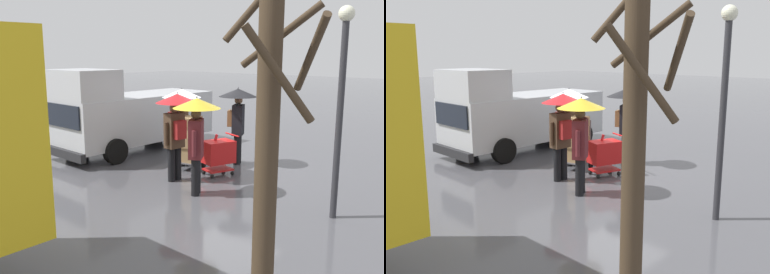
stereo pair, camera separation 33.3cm
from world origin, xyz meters
TOP-DOWN VIEW (x-y plane):
  - ground_plane at (0.00, 0.00)m, footprint 90.00×90.00m
  - cargo_van_parked_right at (3.47, 0.25)m, footprint 2.28×5.38m
  - shopping_cart_vendor at (-0.30, 0.59)m, footprint 0.79×0.96m
  - hand_dolly_boxes at (0.55, 0.68)m, footprint 0.66×0.80m
  - pedestrian_pink_side at (0.18, 1.62)m, footprint 1.04×1.04m
  - pedestrian_black_side at (1.02, 0.58)m, footprint 1.04×1.04m
  - pedestrian_white_side at (-0.83, 2.05)m, footprint 1.04×1.04m
  - pedestrian_far_side at (-0.04, -0.60)m, footprint 1.04×1.04m
  - bare_tree_near at (-4.46, 5.17)m, footprint 1.18×1.12m
  - street_lamp at (-3.68, 1.42)m, footprint 0.28×0.28m

SIDE VIEW (x-z plane):
  - ground_plane at x=0.00m, z-range 0.00..0.00m
  - shopping_cart_vendor at x=-0.30m, z-range 0.05..1.09m
  - hand_dolly_boxes at x=0.55m, z-range 0.12..1.53m
  - cargo_van_parked_right at x=3.47m, z-range -0.12..2.48m
  - pedestrian_pink_side at x=0.18m, z-range 0.50..2.64m
  - pedestrian_black_side at x=1.02m, z-range 0.50..2.64m
  - pedestrian_far_side at x=-0.04m, z-range 0.50..2.64m
  - pedestrian_white_side at x=-0.83m, z-range 0.51..2.66m
  - bare_tree_near at x=-4.46m, z-range 0.02..4.08m
  - street_lamp at x=-3.68m, z-range 0.44..4.30m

